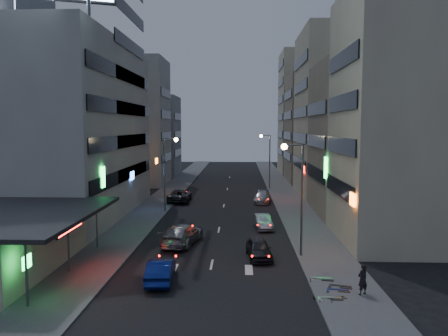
{
  "coord_description": "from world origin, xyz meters",
  "views": [
    {
      "loc": [
        1.9,
        -24.76,
        9.34
      ],
      "look_at": [
        0.29,
        18.75,
        5.18
      ],
      "focal_mm": 35.0,
      "sensor_mm": 36.0,
      "label": 1
    }
  ],
  "objects_px": {
    "parked_car_right_near": "(259,249)",
    "scooter_silver_a": "(342,287)",
    "scooter_black_a": "(343,287)",
    "parked_car_right_mid": "(263,222)",
    "scooter_blue": "(350,280)",
    "parked_car_right_far": "(262,197)",
    "scooter_black_b": "(352,277)",
    "parked_car_left": "(180,196)",
    "scooter_silver_b": "(333,269)",
    "road_car_blue": "(161,270)",
    "road_car_silver": "(182,234)",
    "person": "(363,279)"
  },
  "relations": [
    {
      "from": "parked_car_right_near",
      "to": "scooter_silver_a",
      "type": "height_order",
      "value": "parked_car_right_near"
    },
    {
      "from": "scooter_black_a",
      "to": "parked_car_right_mid",
      "type": "bearing_deg",
      "value": -7.19
    },
    {
      "from": "scooter_blue",
      "to": "parked_car_right_far",
      "type": "bearing_deg",
      "value": 17.49
    },
    {
      "from": "parked_car_right_near",
      "to": "scooter_silver_a",
      "type": "bearing_deg",
      "value": -66.41
    },
    {
      "from": "scooter_black_b",
      "to": "parked_car_left",
      "type": "bearing_deg",
      "value": 42.7
    },
    {
      "from": "parked_car_right_mid",
      "to": "parked_car_left",
      "type": "relative_size",
      "value": 0.69
    },
    {
      "from": "scooter_blue",
      "to": "scooter_silver_b",
      "type": "distance_m",
      "value": 1.87
    },
    {
      "from": "road_car_blue",
      "to": "scooter_blue",
      "type": "xyz_separation_m",
      "value": [
        10.97,
        -1.23,
        -0.0
      ]
    },
    {
      "from": "parked_car_right_near",
      "to": "parked_car_left",
      "type": "bearing_deg",
      "value": 105.16
    },
    {
      "from": "parked_car_right_mid",
      "to": "scooter_silver_a",
      "type": "relative_size",
      "value": 2.07
    },
    {
      "from": "parked_car_right_near",
      "to": "parked_car_left",
      "type": "height_order",
      "value": "parked_car_left"
    },
    {
      "from": "scooter_silver_b",
      "to": "parked_car_right_mid",
      "type": "bearing_deg",
      "value": 25.68
    },
    {
      "from": "parked_car_left",
      "to": "scooter_blue",
      "type": "distance_m",
      "value": 32.21
    },
    {
      "from": "road_car_silver",
      "to": "scooter_silver_b",
      "type": "bearing_deg",
      "value": 153.11
    },
    {
      "from": "person",
      "to": "parked_car_right_near",
      "type": "bearing_deg",
      "value": -83.16
    },
    {
      "from": "parked_car_right_near",
      "to": "scooter_blue",
      "type": "relative_size",
      "value": 2.14
    },
    {
      "from": "parked_car_left",
      "to": "scooter_black_a",
      "type": "xyz_separation_m",
      "value": [
        13.13,
        -30.04,
        -0.15
      ]
    },
    {
      "from": "parked_car_right_mid",
      "to": "road_car_silver",
      "type": "xyz_separation_m",
      "value": [
        -6.69,
        -5.59,
        0.17
      ]
    },
    {
      "from": "parked_car_right_near",
      "to": "person",
      "type": "height_order",
      "value": "person"
    },
    {
      "from": "road_car_blue",
      "to": "road_car_silver",
      "type": "distance_m",
      "value": 8.39
    },
    {
      "from": "parked_car_right_far",
      "to": "person",
      "type": "bearing_deg",
      "value": -75.62
    },
    {
      "from": "scooter_silver_a",
      "to": "parked_car_right_near",
      "type": "bearing_deg",
      "value": 32.34
    },
    {
      "from": "scooter_silver_b",
      "to": "scooter_silver_a",
      "type": "bearing_deg",
      "value": -172.81
    },
    {
      "from": "parked_car_right_mid",
      "to": "scooter_blue",
      "type": "distance_m",
      "value": 15.77
    },
    {
      "from": "road_car_blue",
      "to": "parked_car_right_far",
      "type": "bearing_deg",
      "value": -108.86
    },
    {
      "from": "scooter_blue",
      "to": "scooter_silver_b",
      "type": "bearing_deg",
      "value": 27.18
    },
    {
      "from": "parked_car_right_far",
      "to": "person",
      "type": "xyz_separation_m",
      "value": [
        4.01,
        -29.54,
        0.32
      ]
    },
    {
      "from": "parked_car_right_near",
      "to": "scooter_black_a",
      "type": "relative_size",
      "value": 2.4
    },
    {
      "from": "scooter_black_b",
      "to": "road_car_blue",
      "type": "bearing_deg",
      "value": 102.97
    },
    {
      "from": "scooter_silver_a",
      "to": "scooter_silver_b",
      "type": "height_order",
      "value": "scooter_silver_b"
    },
    {
      "from": "parked_car_right_far",
      "to": "road_car_silver",
      "type": "distance_m",
      "value": 20.57
    },
    {
      "from": "parked_car_right_mid",
      "to": "parked_car_left",
      "type": "height_order",
      "value": "parked_car_left"
    },
    {
      "from": "parked_car_right_near",
      "to": "scooter_silver_a",
      "type": "relative_size",
      "value": 2.12
    },
    {
      "from": "parked_car_right_near",
      "to": "parked_car_right_far",
      "type": "relative_size",
      "value": 0.86
    },
    {
      "from": "parked_car_right_near",
      "to": "parked_car_right_mid",
      "type": "distance_m",
      "value": 9.05
    },
    {
      "from": "person",
      "to": "scooter_black_a",
      "type": "distance_m",
      "value": 1.19
    },
    {
      "from": "parked_car_right_far",
      "to": "road_car_silver",
      "type": "bearing_deg",
      "value": -104.23
    },
    {
      "from": "road_car_silver",
      "to": "scooter_blue",
      "type": "height_order",
      "value": "road_car_silver"
    },
    {
      "from": "parked_car_right_mid",
      "to": "person",
      "type": "bearing_deg",
      "value": -80.28
    },
    {
      "from": "parked_car_right_mid",
      "to": "scooter_blue",
      "type": "height_order",
      "value": "parked_car_right_mid"
    },
    {
      "from": "road_car_blue",
      "to": "road_car_silver",
      "type": "xyz_separation_m",
      "value": [
        0.15,
        8.39,
        0.12
      ]
    },
    {
      "from": "road_car_blue",
      "to": "person",
      "type": "distance_m",
      "value": 11.66
    },
    {
      "from": "person",
      "to": "scooter_black_b",
      "type": "bearing_deg",
      "value": -109.66
    },
    {
      "from": "parked_car_right_near",
      "to": "scooter_blue",
      "type": "height_order",
      "value": "parked_car_right_near"
    },
    {
      "from": "scooter_silver_b",
      "to": "road_car_blue",
      "type": "bearing_deg",
      "value": 103.74
    },
    {
      "from": "parked_car_right_far",
      "to": "scooter_black_b",
      "type": "bearing_deg",
      "value": -75.78
    },
    {
      "from": "parked_car_right_far",
      "to": "person",
      "type": "height_order",
      "value": "person"
    },
    {
      "from": "parked_car_right_near",
      "to": "scooter_silver_a",
      "type": "distance_m",
      "value": 8.41
    },
    {
      "from": "parked_car_right_mid",
      "to": "parked_car_left",
      "type": "distance_m",
      "value": 16.91
    },
    {
      "from": "road_car_silver",
      "to": "scooter_black_b",
      "type": "height_order",
      "value": "road_car_silver"
    }
  ]
}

